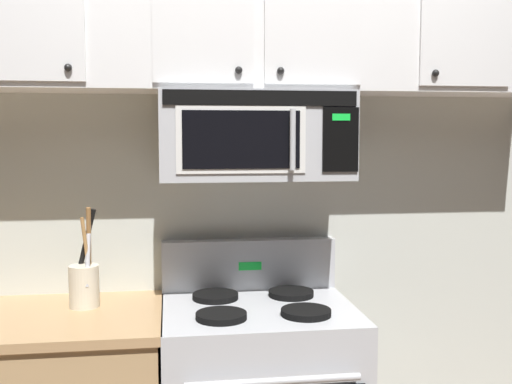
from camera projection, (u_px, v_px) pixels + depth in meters
The scene contains 4 objects.
back_wall at pixel (246, 186), 2.74m from camera, with size 5.20×0.10×2.70m, color silver.
over_range_microwave at pixel (254, 136), 2.48m from camera, with size 0.76×0.43×0.35m.
upper_cabinets at pixel (253, 24), 2.47m from camera, with size 2.50×0.36×0.55m.
utensil_crock_cream at pixel (85, 281), 2.41m from camera, with size 0.12×0.12×0.40m.
Camera 1 is at (-0.35, -1.92, 1.58)m, focal length 42.99 mm.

